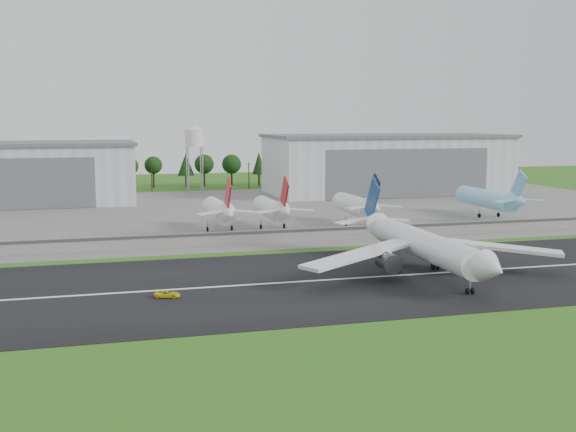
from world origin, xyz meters
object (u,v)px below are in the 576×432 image
object	(u,v)px
parked_jet_red_a	(220,211)
parked_jet_red_b	(274,209)
ground_vehicle	(167,294)
parked_jet_navy	(359,206)
main_airliner	(424,251)
parked_jet_skyblue	(492,199)

from	to	relation	value
parked_jet_red_a	parked_jet_red_b	xyz separation A→B (m)	(15.55, -0.01, -0.07)
ground_vehicle	parked_jet_red_a	distance (m)	76.04
parked_jet_navy	parked_jet_red_a	bearing A→B (deg)	-179.97
parked_jet_navy	main_airliner	bearing A→B (deg)	-99.73
parked_jet_navy	parked_jet_red_b	bearing A→B (deg)	-179.93
main_airliner	parked_jet_skyblue	xyz separation A→B (m)	(59.20, 72.01, 1.34)
ground_vehicle	parked_jet_navy	distance (m)	97.05
ground_vehicle	parked_jet_navy	bearing A→B (deg)	-25.18
parked_jet_red_a	parked_jet_navy	bearing A→B (deg)	0.03
parked_jet_navy	parked_jet_skyblue	bearing A→B (deg)	6.00
parked_jet_red_b	parked_jet_navy	distance (m)	26.11
ground_vehicle	parked_jet_skyblue	world-z (taller)	parked_jet_skyblue
ground_vehicle	parked_jet_red_a	world-z (taller)	parked_jet_red_a
parked_jet_skyblue	parked_jet_red_a	bearing A→B (deg)	-176.78
parked_jet_red_b	main_airliner	bearing A→B (deg)	-77.68
parked_jet_red_a	parked_jet_skyblue	size ratio (longest dim) A/B	0.84
ground_vehicle	parked_jet_navy	world-z (taller)	parked_jet_navy
ground_vehicle	parked_jet_red_b	size ratio (longest dim) A/B	0.15
parked_jet_red_a	parked_jet_navy	world-z (taller)	parked_jet_navy
ground_vehicle	parked_jet_skyblue	bearing A→B (deg)	-38.90
parked_jet_red_b	parked_jet_skyblue	size ratio (longest dim) A/B	0.84
main_airliner	parked_jet_skyblue	bearing A→B (deg)	-127.62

